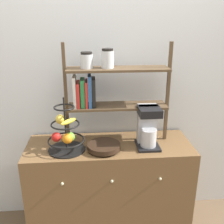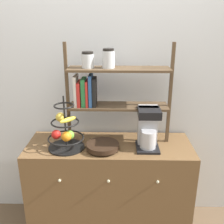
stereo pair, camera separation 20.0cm
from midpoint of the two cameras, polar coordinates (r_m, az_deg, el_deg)
name	(u,v)px [view 2 (the right image)]	position (r m, az deg, el deg)	size (l,w,h in m)	color
wall_back	(110,77)	(2.22, 2.22, 7.60)	(7.00, 0.05, 2.60)	silver
sideboard	(110,187)	(2.33, 2.02, -16.06)	(1.32, 0.49, 0.81)	brown
coffee_maker	(148,128)	(2.04, 10.64, -3.49)	(0.17, 0.21, 0.33)	black
fruit_stand	(65,132)	(2.01, -7.41, -4.48)	(0.28, 0.28, 0.42)	black
wooden_bowl	(103,146)	(2.02, 0.82, -7.50)	(0.25, 0.25, 0.05)	black
shelf_hutch	(104,85)	(2.01, 1.02, 5.84)	(0.82, 0.20, 0.79)	brown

